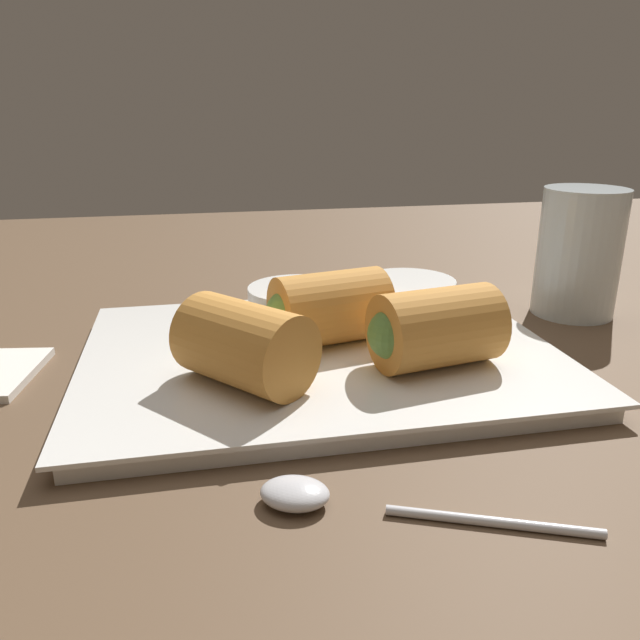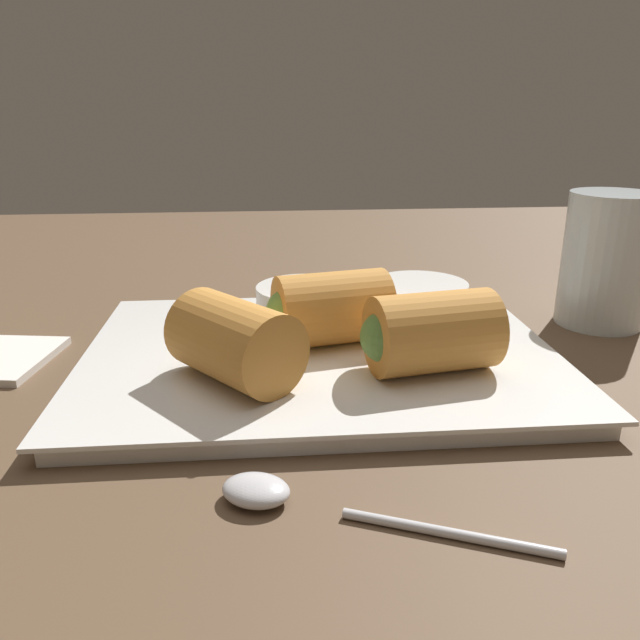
# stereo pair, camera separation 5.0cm
# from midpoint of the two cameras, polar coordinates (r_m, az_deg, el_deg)

# --- Properties ---
(table_surface) EXTENTS (1.80, 1.40, 0.02)m
(table_surface) POSITION_cam_midpoint_polar(r_m,az_deg,el_deg) (0.50, 5.74, -4.34)
(table_surface) COLOR brown
(table_surface) RESTS_ON ground
(serving_plate) EXTENTS (0.35, 0.26, 0.01)m
(serving_plate) POSITION_cam_midpoint_polar(r_m,az_deg,el_deg) (0.47, 3.03, -3.43)
(serving_plate) COLOR silver
(serving_plate) RESTS_ON table_surface
(roll_front_left) EXTENTS (0.10, 0.10, 0.06)m
(roll_front_left) POSITION_cam_midpoint_polar(r_m,az_deg,el_deg) (0.41, -4.77, -1.84)
(roll_front_left) COLOR #C68438
(roll_front_left) RESTS_ON serving_plate
(roll_front_right) EXTENTS (0.10, 0.07, 0.06)m
(roll_front_right) POSITION_cam_midpoint_polar(r_m,az_deg,el_deg) (0.43, 12.96, -1.23)
(roll_front_right) COLOR #C68438
(roll_front_right) RESTS_ON serving_plate
(roll_back_left) EXTENTS (0.10, 0.07, 0.06)m
(roll_back_left) POSITION_cam_midpoint_polar(r_m,az_deg,el_deg) (0.47, 3.59, 0.98)
(roll_back_left) COLOR #C68438
(roll_back_left) RESTS_ON serving_plate
(dipping_bowl_near) EXTENTS (0.08, 0.08, 0.03)m
(dipping_bowl_near) POSITION_cam_midpoint_polar(r_m,az_deg,el_deg) (0.52, 1.38, 1.55)
(dipping_bowl_near) COLOR silver
(dipping_bowl_near) RESTS_ON serving_plate
(dipping_bowl_far) EXTENTS (0.08, 0.08, 0.03)m
(dipping_bowl_far) POSITION_cam_midpoint_polar(r_m,az_deg,el_deg) (0.54, 11.69, 1.89)
(dipping_bowl_far) COLOR silver
(dipping_bowl_far) RESTS_ON serving_plate
(spoon) EXTENTS (0.16, 0.08, 0.01)m
(spoon) POSITION_cam_midpoint_polar(r_m,az_deg,el_deg) (0.32, 1.70, -16.05)
(spoon) COLOR silver
(spoon) RESTS_ON table_surface
(drinking_glass) EXTENTS (0.07, 0.07, 0.12)m
(drinking_glass) POSITION_cam_midpoint_polar(r_m,az_deg,el_deg) (0.62, 26.86, 4.89)
(drinking_glass) COLOR silver
(drinking_glass) RESTS_ON table_surface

